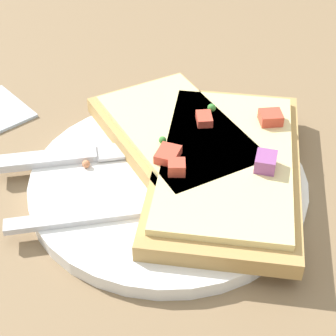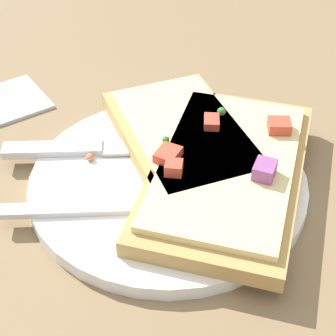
# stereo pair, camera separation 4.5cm
# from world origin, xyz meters

# --- Properties ---
(ground_plane) EXTENTS (4.00, 4.00, 0.00)m
(ground_plane) POSITION_xyz_m (0.00, 0.00, 0.00)
(ground_plane) COLOR #7F6647
(plate) EXTENTS (0.22, 0.22, 0.01)m
(plate) POSITION_xyz_m (0.00, 0.00, 0.01)
(plate) COLOR white
(plate) RESTS_ON ground
(fork) EXTENTS (0.20, 0.13, 0.01)m
(fork) POSITION_xyz_m (-0.02, -0.03, 0.01)
(fork) COLOR silver
(fork) RESTS_ON plate
(knife) EXTENTS (0.20, 0.13, 0.01)m
(knife) POSITION_xyz_m (-0.02, 0.06, 0.01)
(knife) COLOR silver
(knife) RESTS_ON plate
(pizza_slice_main) EXTENTS (0.23, 0.22, 0.03)m
(pizza_slice_main) POSITION_xyz_m (0.04, -0.03, 0.02)
(pizza_slice_main) COLOR tan
(pizza_slice_main) RESTS_ON plate
(pizza_slice_corner) EXTENTS (0.13, 0.19, 0.03)m
(pizza_slice_corner) POSITION_xyz_m (0.04, 0.03, 0.02)
(pizza_slice_corner) COLOR tan
(pizza_slice_corner) RESTS_ON plate
(crumb_scatter) EXTENTS (0.10, 0.06, 0.01)m
(crumb_scatter) POSITION_xyz_m (0.01, 0.03, 0.02)
(crumb_scatter) COLOR tan
(crumb_scatter) RESTS_ON plate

